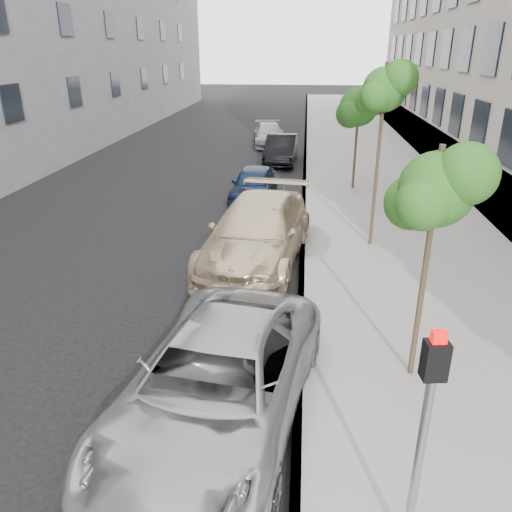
# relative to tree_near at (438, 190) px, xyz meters

# --- Properties ---
(ground) EXTENTS (160.00, 160.00, 0.00)m
(ground) POSITION_rel_tree_near_xyz_m (-3.23, -1.50, -3.57)
(ground) COLOR black
(ground) RESTS_ON ground
(sidewalk) EXTENTS (6.40, 72.00, 0.14)m
(sidewalk) POSITION_rel_tree_near_xyz_m (1.07, 22.50, -3.50)
(sidewalk) COLOR gray
(sidewalk) RESTS_ON ground
(curb) EXTENTS (0.15, 72.00, 0.14)m
(curb) POSITION_rel_tree_near_xyz_m (-2.05, 22.50, -3.50)
(curb) COLOR #9E9B93
(curb) RESTS_ON ground
(tree_near) EXTENTS (1.58, 1.38, 4.21)m
(tree_near) POSITION_rel_tree_near_xyz_m (0.00, 0.00, 0.00)
(tree_near) COLOR #38281C
(tree_near) RESTS_ON sidewalk
(tree_mid) EXTENTS (1.57, 1.37, 5.22)m
(tree_mid) POSITION_rel_tree_near_xyz_m (-0.00, 6.50, 1.00)
(tree_mid) COLOR #38281C
(tree_mid) RESTS_ON sidewalk
(tree_far) EXTENTS (1.84, 1.64, 4.22)m
(tree_far) POSITION_rel_tree_near_xyz_m (0.00, 13.00, -0.11)
(tree_far) COLOR #38281C
(tree_far) RESTS_ON sidewalk
(signal_pole) EXTENTS (0.26, 0.21, 2.96)m
(signal_pole) POSITION_rel_tree_near_xyz_m (-0.74, -3.53, -1.57)
(signal_pole) COLOR #939699
(signal_pole) RESTS_ON sidewalk
(minivan) EXTENTS (3.48, 6.03, 1.58)m
(minivan) POSITION_rel_tree_near_xyz_m (-3.33, -1.52, -2.78)
(minivan) COLOR #A1A4A6
(minivan) RESTS_ON ground
(suv) EXTENTS (3.19, 6.29, 1.75)m
(suv) POSITION_rel_tree_near_xyz_m (-3.33, 5.15, -2.69)
(suv) COLOR #CCB591
(suv) RESTS_ON ground
(sedan_blue) EXTENTS (1.78, 4.01, 1.34)m
(sedan_blue) POSITION_rel_tree_near_xyz_m (-4.03, 11.17, -2.90)
(sedan_blue) COLOR #111E39
(sedan_blue) RESTS_ON ground
(sedan_black) EXTENTS (1.66, 4.40, 1.43)m
(sedan_black) POSITION_rel_tree_near_xyz_m (-3.33, 18.32, -2.85)
(sedan_black) COLOR black
(sedan_black) RESTS_ON ground
(sedan_rear) EXTENTS (2.41, 4.74, 1.32)m
(sedan_rear) POSITION_rel_tree_near_xyz_m (-4.32, 23.36, -2.91)
(sedan_rear) COLOR gray
(sedan_rear) RESTS_ON ground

